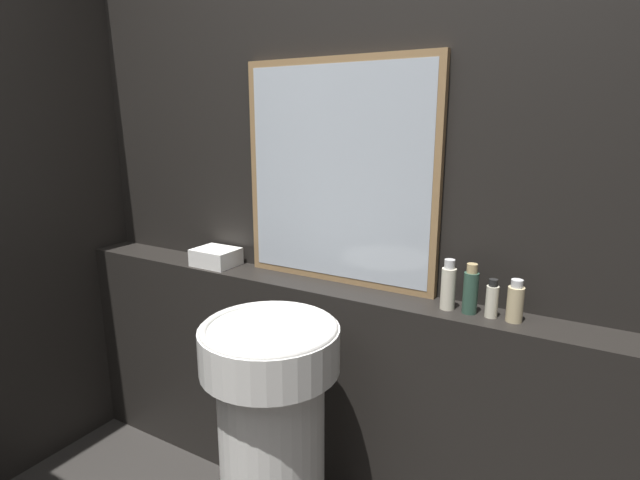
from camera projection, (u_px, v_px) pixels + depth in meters
name	position (u px, v px, depth m)	size (l,w,h in m)	color
wall_back	(347.00, 190.00, 1.86)	(8.00, 0.06, 2.50)	black
vanity_counter	(330.00, 397.00, 1.94)	(2.46, 0.18, 0.91)	black
pedestal_sink	(272.00, 443.00, 1.60)	(0.43, 0.43, 0.91)	silver
mirror	(338.00, 174.00, 1.81)	(0.77, 0.03, 0.81)	#937047
towel_stack	(216.00, 257.00, 2.10)	(0.18, 0.15, 0.07)	white
shampoo_bottle	(448.00, 286.00, 1.61)	(0.05, 0.05, 0.17)	beige
conditioner_bottle	(471.00, 290.00, 1.57)	(0.05, 0.05, 0.16)	#2D4C3D
lotion_bottle	(492.00, 300.00, 1.54)	(0.04, 0.04, 0.12)	beige
body_wash_bottle	(515.00, 302.00, 1.51)	(0.05, 0.05, 0.13)	#C6B284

